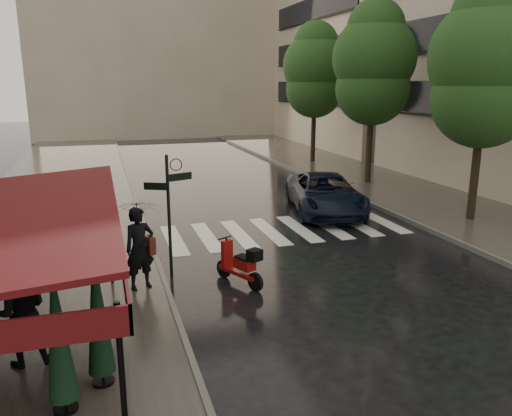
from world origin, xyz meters
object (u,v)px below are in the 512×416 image
parasol_front (97,309)px  parasol_back (58,332)px  parked_car (325,194)px  scooter (240,265)px  pedestrian_terrace (21,312)px  pedestrian_with_umbrella (138,217)px

parasol_front → parasol_back: parasol_front is taller
parked_car → scooter: bearing=-117.5°
parasol_back → parasol_front: bearing=45.6°
pedestrian_terrace → scooter: 5.15m
pedestrian_terrace → parasol_back: parasol_back is taller
scooter → parasol_front: (-3.25, -3.47, 0.90)m
pedestrian_terrace → parasol_front: 1.64m
pedestrian_with_umbrella → pedestrian_terrace: size_ratio=1.38×
parked_car → parasol_back: size_ratio=2.22×
parasol_front → pedestrian_terrace: bearing=140.9°
pedestrian_terrace → parasol_front: size_ratio=0.79×
scooter → pedestrian_with_umbrella: bearing=148.6°
scooter → pedestrian_terrace: bearing=-177.0°
pedestrian_with_umbrella → parked_car: 9.22m
parked_car → parasol_front: (-8.19, -9.26, 0.68)m
scooter → parasol_back: parasol_back is taller
parked_car → pedestrian_with_umbrella: bearing=-129.7°
pedestrian_with_umbrella → pedestrian_terrace: (-2.17, -2.69, -0.78)m
parasol_front → scooter: bearing=46.9°
scooter → parked_car: 7.62m
pedestrian_terrace → parked_car: pedestrian_terrace is taller
parasol_back → parked_car: bearing=48.4°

